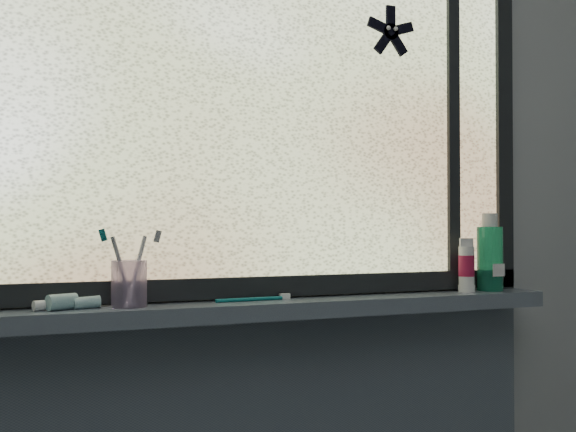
# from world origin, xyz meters

# --- Properties ---
(wall_back) EXTENTS (3.00, 0.01, 2.50)m
(wall_back) POSITION_xyz_m (0.00, 1.30, 1.25)
(wall_back) COLOR #9EA3A8
(wall_back) RESTS_ON ground
(windowsill) EXTENTS (1.62, 0.14, 0.04)m
(windowsill) POSITION_xyz_m (0.00, 1.23, 1.00)
(windowsill) COLOR #4E5968
(windowsill) RESTS_ON wall_back
(window_pane) EXTENTS (1.50, 0.01, 1.00)m
(window_pane) POSITION_xyz_m (0.00, 1.28, 1.53)
(window_pane) COLOR silver
(window_pane) RESTS_ON wall_back
(frame_bottom) EXTENTS (1.60, 0.03, 0.05)m
(frame_bottom) POSITION_xyz_m (0.00, 1.28, 1.05)
(frame_bottom) COLOR black
(frame_bottom) RESTS_ON windowsill
(frame_right) EXTENTS (0.05, 0.03, 1.10)m
(frame_right) POSITION_xyz_m (0.78, 1.28, 1.53)
(frame_right) COLOR black
(frame_right) RESTS_ON wall_back
(frame_mullion) EXTENTS (0.03, 0.03, 1.00)m
(frame_mullion) POSITION_xyz_m (0.60, 1.28, 1.53)
(frame_mullion) COLOR black
(frame_mullion) RESTS_ON wall_back
(starfish_sticker) EXTENTS (0.15, 0.02, 0.15)m
(starfish_sticker) POSITION_xyz_m (0.40, 1.27, 1.72)
(starfish_sticker) COLOR black
(starfish_sticker) RESTS_ON window_pane
(toothpaste_tube) EXTENTS (0.19, 0.11, 0.03)m
(toothpaste_tube) POSITION_xyz_m (-0.41, 1.23, 1.04)
(toothpaste_tube) COLOR silver
(toothpaste_tube) RESTS_ON windowsill
(toothbrush_cup) EXTENTS (0.09, 0.09, 0.10)m
(toothbrush_cup) POSITION_xyz_m (-0.29, 1.23, 1.07)
(toothbrush_cup) COLOR #CDACE4
(toothbrush_cup) RESTS_ON windowsill
(toothbrush_lying) EXTENTS (0.21, 0.03, 0.01)m
(toothbrush_lying) POSITION_xyz_m (-0.01, 1.24, 1.03)
(toothbrush_lying) COLOR #0B6469
(toothbrush_lying) RESTS_ON windowsill
(mouthwash_bottle) EXTENTS (0.08, 0.08, 0.18)m
(mouthwash_bottle) POSITION_xyz_m (0.69, 1.24, 1.13)
(mouthwash_bottle) COLOR #1C9166
(mouthwash_bottle) RESTS_ON windowsill
(cream_tube) EXTENTS (0.04, 0.04, 0.10)m
(cream_tube) POSITION_xyz_m (0.61, 1.23, 1.10)
(cream_tube) COLOR silver
(cream_tube) RESTS_ON windowsill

